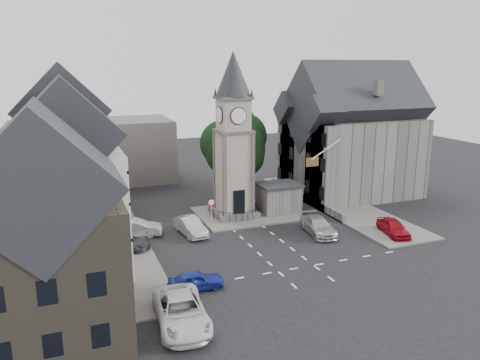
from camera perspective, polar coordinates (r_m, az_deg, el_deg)
name	(u,v)px	position (r m, az deg, el deg)	size (l,w,h in m)	color
ground	(266,243)	(40.75, 3.20, -7.70)	(120.00, 120.00, 0.00)	black
pavement_west	(109,238)	(43.22, -15.64, -6.83)	(6.00, 30.00, 0.14)	#595651
pavement_east	(335,203)	(52.88, 11.51, -2.76)	(6.00, 26.00, 0.14)	#595651
central_island	(247,214)	(48.19, 0.90, -4.11)	(10.00, 8.00, 0.16)	#595651
road_markings	(296,268)	(36.22, 6.86, -10.64)	(20.00, 8.00, 0.01)	silver
clock_tower	(233,137)	(45.79, -0.81, 5.28)	(4.86, 4.86, 16.25)	#4C4944
stone_shelter	(279,198)	(48.62, 4.73, -2.19)	(4.30, 3.30, 3.08)	#5A5753
town_tree	(235,140)	(51.29, -0.67, 4.92)	(7.20, 7.20, 10.80)	black
warning_sign_post	(211,207)	(43.77, -3.54, -3.34)	(0.70, 0.19, 2.85)	black
terrace_pink	(64,149)	(51.12, -20.64, 3.55)	(8.10, 7.60, 12.80)	tan
terrace_cream	(66,164)	(43.25, -20.43, 1.82)	(8.10, 7.60, 12.80)	beige
terrace_tudor	(70,191)	(35.54, -20.07, -1.30)	(8.10, 7.60, 12.00)	silver
building_sw_stone	(47,251)	(27.22, -22.52, -7.96)	(8.60, 7.60, 10.40)	#4E453A
backdrop_west	(93,152)	(63.50, -17.51, 3.30)	(20.00, 10.00, 8.00)	#4C4944
east_building	(350,142)	(55.91, 13.28, 4.56)	(14.40, 11.40, 12.60)	#5A5753
east_boundary_wall	(304,198)	(53.02, 7.82, -2.14)	(0.40, 16.00, 0.90)	#5A5753
flagpole	(326,150)	(45.91, 10.39, 3.66)	(3.68, 0.10, 2.74)	white
car_west_blue	(196,280)	(32.79, -5.41, -12.10)	(1.54, 3.82, 1.30)	navy
car_west_silver	(136,228)	(43.10, -12.62, -5.71)	(1.62, 4.66, 1.53)	#AFB1B7
car_west_grey	(125,242)	(40.38, -13.83, -7.36)	(2.08, 4.50, 1.25)	#2F3032
car_island_silver	(190,226)	(42.71, -6.08, -5.62)	(1.63, 4.67, 1.54)	#A1A5AA
car_island_east	(318,226)	(43.27, 9.47, -5.52)	(2.07, 5.10, 1.48)	#A7ABAF
car_east_red	(393,227)	(44.47, 18.20, -5.52)	(1.73, 4.30, 1.47)	#9D0818
van_sw_white	(181,311)	(28.81, -7.18, -15.60)	(2.85, 6.18, 1.72)	silver
pedestrian	(329,199)	(51.54, 10.84, -2.33)	(0.58, 0.38, 1.59)	#B9AC99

